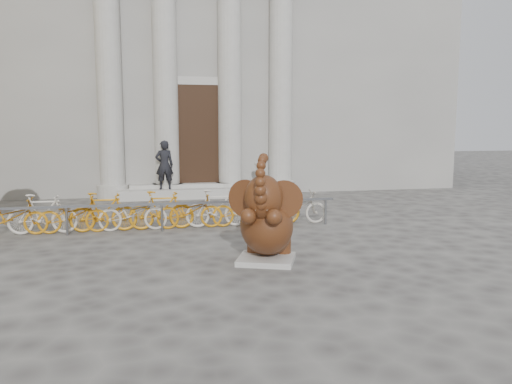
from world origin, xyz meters
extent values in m
plane|color=#474442|center=(0.00, 0.00, 0.00)|extent=(80.00, 80.00, 0.00)
cube|color=gray|center=(0.00, 15.00, 6.00)|extent=(22.00, 10.00, 12.00)
cube|color=black|center=(0.00, 9.92, 2.30)|extent=(2.40, 0.16, 4.00)
cylinder|color=#A8A59E|center=(-3.20, 9.80, 4.00)|extent=(0.90, 0.90, 8.00)
cylinder|color=#A8A59E|center=(-1.20, 9.80, 4.00)|extent=(0.90, 0.90, 8.00)
cylinder|color=#A8A59E|center=(1.20, 9.80, 4.00)|extent=(0.90, 0.90, 8.00)
cylinder|color=#A8A59E|center=(3.20, 9.80, 4.00)|extent=(0.90, 0.90, 8.00)
cube|color=#A8A59E|center=(0.00, 9.40, 0.18)|extent=(6.00, 1.20, 0.36)
cube|color=#A8A59E|center=(0.35, 0.01, 0.05)|extent=(1.34, 1.28, 0.11)
ellipsoid|color=black|center=(0.43, 0.23, 0.43)|extent=(1.14, 1.12, 0.68)
ellipsoid|color=black|center=(0.36, 0.03, 0.73)|extent=(1.42, 1.56, 1.11)
cylinder|color=black|center=(0.22, 0.46, 0.25)|extent=(0.41, 0.41, 0.28)
cylinder|color=black|center=(0.75, 0.25, 0.25)|extent=(0.41, 0.41, 0.28)
cylinder|color=black|center=(-0.02, -0.28, 0.94)|extent=(0.47, 0.69, 0.42)
cylinder|color=black|center=(0.42, -0.45, 0.94)|extent=(0.47, 0.69, 0.42)
ellipsoid|color=black|center=(0.22, -0.33, 1.32)|extent=(0.92, 0.90, 0.85)
cylinder|color=black|center=(-0.07, -0.07, 1.28)|extent=(0.59, 0.50, 0.73)
cylinder|color=black|center=(0.60, -0.34, 1.28)|extent=(0.73, 0.10, 0.73)
cone|color=beige|center=(0.02, -0.48, 1.15)|extent=(0.10, 0.25, 0.11)
cone|color=beige|center=(0.26, -0.57, 1.15)|extent=(0.20, 0.24, 0.11)
cube|color=slate|center=(-1.57, 3.40, 0.70)|extent=(9.12, 0.06, 0.06)
cylinder|color=slate|center=(-3.85, 3.40, 0.35)|extent=(0.06, 0.06, 0.70)
cylinder|color=slate|center=(-1.57, 3.40, 0.35)|extent=(0.06, 0.06, 0.70)
cylinder|color=slate|center=(0.71, 3.40, 0.35)|extent=(0.06, 0.06, 0.70)
cylinder|color=slate|center=(2.79, 3.40, 0.35)|extent=(0.06, 0.06, 0.70)
imported|color=orange|center=(-5.17, 3.65, 0.50)|extent=(1.70, 0.50, 1.00)
imported|color=beige|center=(-4.45, 3.65, 0.50)|extent=(1.66, 0.47, 1.00)
imported|color=orange|center=(-3.73, 3.65, 0.50)|extent=(1.70, 0.50, 1.00)
imported|color=orange|center=(-3.01, 3.65, 0.50)|extent=(1.66, 0.47, 1.00)
imported|color=beige|center=(-2.29, 3.65, 0.50)|extent=(1.70, 0.50, 1.00)
imported|color=orange|center=(-1.57, 3.65, 0.50)|extent=(1.66, 0.47, 1.00)
imported|color=orange|center=(-0.85, 3.65, 0.50)|extent=(1.70, 0.50, 1.00)
imported|color=beige|center=(-0.13, 3.65, 0.50)|extent=(1.66, 0.47, 1.00)
imported|color=orange|center=(0.59, 3.65, 0.50)|extent=(1.70, 0.50, 1.00)
imported|color=orange|center=(1.31, 3.65, 0.50)|extent=(1.66, 0.47, 1.00)
imported|color=beige|center=(2.03, 3.65, 0.50)|extent=(1.70, 0.50, 1.00)
imported|color=black|center=(-1.33, 9.18, 1.25)|extent=(0.67, 0.46, 1.79)
cylinder|color=#A8A59E|center=(2.20, 9.10, 0.42)|extent=(0.37, 0.37, 0.11)
cylinder|color=#A8A59E|center=(2.20, 9.10, 0.78)|extent=(0.26, 0.26, 0.84)
cylinder|color=#A8A59E|center=(2.20, 9.10, 1.23)|extent=(0.37, 0.37, 0.09)
camera|label=1|loc=(-1.82, -9.24, 2.62)|focal=35.00mm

